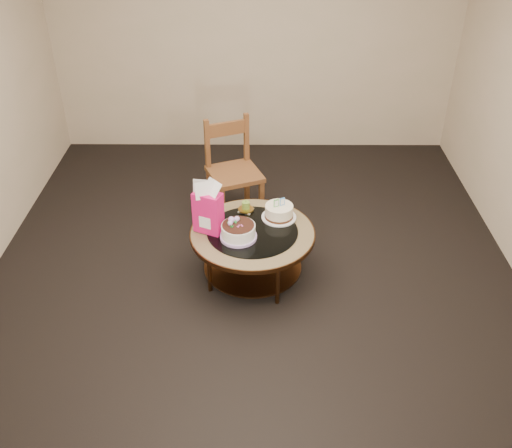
{
  "coord_description": "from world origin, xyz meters",
  "views": [
    {
      "loc": [
        0.05,
        -3.78,
        3.09
      ],
      "look_at": [
        0.03,
        0.02,
        0.51
      ],
      "focal_mm": 40.0,
      "sensor_mm": 36.0,
      "label": 1
    }
  ],
  "objects_px": {
    "coffee_table": "(253,239)",
    "dining_chair": "(233,171)",
    "cream_cake": "(279,212)",
    "decorated_cake": "(238,232)",
    "gift_bag": "(208,207)"
  },
  "relations": [
    {
      "from": "coffee_table",
      "to": "gift_bag",
      "type": "relative_size",
      "value": 2.27
    },
    {
      "from": "coffee_table",
      "to": "dining_chair",
      "type": "relative_size",
      "value": 1.04
    },
    {
      "from": "coffee_table",
      "to": "decorated_cake",
      "type": "distance_m",
      "value": 0.2
    },
    {
      "from": "coffee_table",
      "to": "cream_cake",
      "type": "bearing_deg",
      "value": 41.9
    },
    {
      "from": "coffee_table",
      "to": "decorated_cake",
      "type": "bearing_deg",
      "value": -140.23
    },
    {
      "from": "coffee_table",
      "to": "cream_cake",
      "type": "relative_size",
      "value": 3.5
    },
    {
      "from": "decorated_cake",
      "to": "dining_chair",
      "type": "xyz_separation_m",
      "value": [
        -0.08,
        1.03,
        -0.02
      ]
    },
    {
      "from": "decorated_cake",
      "to": "gift_bag",
      "type": "height_order",
      "value": "gift_bag"
    },
    {
      "from": "gift_bag",
      "to": "cream_cake",
      "type": "bearing_deg",
      "value": 42.49
    },
    {
      "from": "decorated_cake",
      "to": "cream_cake",
      "type": "relative_size",
      "value": 1.01
    },
    {
      "from": "decorated_cake",
      "to": "gift_bag",
      "type": "relative_size",
      "value": 0.66
    },
    {
      "from": "decorated_cake",
      "to": "gift_bag",
      "type": "distance_m",
      "value": 0.31
    },
    {
      "from": "cream_cake",
      "to": "gift_bag",
      "type": "distance_m",
      "value": 0.62
    },
    {
      "from": "decorated_cake",
      "to": "cream_cake",
      "type": "bearing_deg",
      "value": 41.19
    },
    {
      "from": "decorated_cake",
      "to": "coffee_table",
      "type": "bearing_deg",
      "value": 39.77
    }
  ]
}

